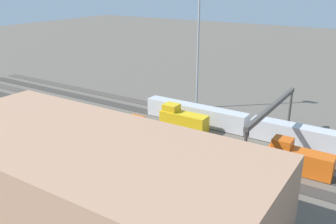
{
  "coord_description": "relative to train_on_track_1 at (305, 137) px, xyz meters",
  "views": [
    {
      "loc": [
        -35.58,
        59.88,
        28.66
      ],
      "look_at": [
        4.28,
        -1.77,
        2.5
      ],
      "focal_mm": 39.22,
      "sensor_mm": 36.0,
      "label": 1
    }
  ],
  "objects": [
    {
      "name": "ground_plane",
      "position": [
        23.26,
        5.0,
        -2.11
      ],
      "size": [
        400.0,
        400.0,
        0.0
      ],
      "primitive_type": "plane",
      "color": "#60594F"
    },
    {
      "name": "track_bed_0",
      "position": [
        23.26,
        -5.0,
        -2.05
      ],
      "size": [
        140.0,
        2.8,
        0.12
      ],
      "primitive_type": "cube",
      "color": "#4C443D",
      "rests_on": "ground_plane"
    },
    {
      "name": "track_bed_1",
      "position": [
        23.26,
        0.0,
        -2.05
      ],
      "size": [
        140.0,
        2.8,
        0.12
      ],
      "primitive_type": "cube",
      "color": "#3D3833",
      "rests_on": "ground_plane"
    },
    {
      "name": "track_bed_2",
      "position": [
        23.26,
        5.0,
        -2.05
      ],
      "size": [
        140.0,
        2.8,
        0.12
      ],
      "primitive_type": "cube",
      "color": "#4C443D",
      "rests_on": "ground_plane"
    },
    {
      "name": "track_bed_3",
      "position": [
        23.26,
        10.0,
        -2.05
      ],
      "size": [
        140.0,
        2.8,
        0.12
      ],
      "primitive_type": "cube",
      "color": "#3D3833",
      "rests_on": "ground_plane"
    },
    {
      "name": "track_bed_4",
      "position": [
        23.26,
        15.0,
        -2.05
      ],
      "size": [
        140.0,
        2.8,
        0.12
      ],
      "primitive_type": "cube",
      "color": "#3D3833",
      "rests_on": "ground_plane"
    },
    {
      "name": "train_on_track_1",
      "position": [
        0.0,
        0.0,
        0.0
      ],
      "size": [
        66.4,
        3.0,
        4.4
      ],
      "color": "#285193",
      "rests_on": "ground_plane"
    },
    {
      "name": "train_on_track_3",
      "position": [
        -1.39,
        10.0,
        0.04
      ],
      "size": [
        10.0,
        3.0,
        5.0
      ],
      "color": "#D85914",
      "rests_on": "ground_plane"
    },
    {
      "name": "train_on_track_4",
      "position": [
        24.58,
        15.0,
        0.04
      ],
      "size": [
        10.0,
        3.0,
        5.0
      ],
      "color": "#D85914",
      "rests_on": "ground_plane"
    },
    {
      "name": "train_on_track_2",
      "position": [
        22.86,
        5.0,
        0.04
      ],
      "size": [
        10.0,
        3.0,
        5.0
      ],
      "color": "gold",
      "rests_on": "ground_plane"
    },
    {
      "name": "light_mast_0",
      "position": [
        27.26,
        -8.95,
        16.33
      ],
      "size": [
        2.8,
        0.7,
        29.24
      ],
      "color": "#9EA0A5",
      "rests_on": "ground_plane"
    },
    {
      "name": "signal_gantry",
      "position": [
        4.92,
        5.0,
        5.31
      ],
      "size": [
        0.7,
        25.0,
        8.8
      ],
      "color": "#4C4742",
      "rests_on": "ground_plane"
    },
    {
      "name": "maintenance_shed",
      "position": [
        19.46,
        35.4,
        2.92
      ],
      "size": [
        48.83,
        21.05,
        10.06
      ],
      "primitive_type": "cube",
      "color": "tan",
      "rests_on": "ground_plane"
    }
  ]
}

